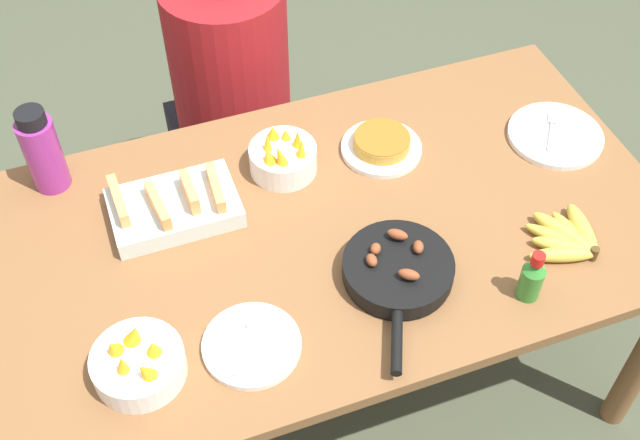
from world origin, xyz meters
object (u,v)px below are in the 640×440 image
skillet (398,271)px  water_bottle (42,151)px  frittata_plate_center (382,145)px  banana_bunch (569,239)px  hot_sauce_bottle (532,278)px  fruit_bowl_mango (138,363)px  empty_plate_near_front (555,135)px  fruit_bowl_citrus (283,157)px  person_figure (235,115)px  empty_plate_far_left (252,345)px  melon_tray (174,206)px

skillet → water_bottle: 0.90m
frittata_plate_center → banana_bunch: bearing=-56.7°
hot_sauce_bottle → skillet: bearing=151.2°
fruit_bowl_mango → water_bottle: size_ratio=0.82×
empty_plate_near_front → fruit_bowl_citrus: fruit_bowl_citrus is taller
water_bottle → empty_plate_near_front: bearing=-12.7°
frittata_plate_center → person_figure: bearing=115.4°
banana_bunch → skillet: skillet is taller
empty_plate_near_front → fruit_bowl_mango: size_ratio=1.30×
banana_bunch → fruit_bowl_citrus: (-0.55, 0.47, 0.02)m
banana_bunch → empty_plate_near_front: size_ratio=0.78×
empty_plate_far_left → water_bottle: 0.72m
melon_tray → skillet: bearing=-39.9°
frittata_plate_center → water_bottle: water_bottle is taller
skillet → fruit_bowl_mango: bearing=-61.4°
water_bottle → person_figure: 0.77m
person_figure → frittata_plate_center: bearing=-64.6°
skillet → empty_plate_near_front: 0.65m
empty_plate_far_left → water_bottle: size_ratio=0.90×
melon_tray → fruit_bowl_citrus: fruit_bowl_citrus is taller
skillet → person_figure: bearing=-147.5°
skillet → frittata_plate_center: size_ratio=1.81×
water_bottle → hot_sauce_bottle: bearing=-36.9°
hot_sauce_bottle → water_bottle: bearing=143.1°
fruit_bowl_mango → person_figure: bearing=64.9°
empty_plate_near_front → person_figure: person_figure is taller
fruit_bowl_mango → person_figure: person_figure is taller
fruit_bowl_citrus → person_figure: size_ratio=0.14×
frittata_plate_center → water_bottle: size_ratio=0.90×
fruit_bowl_mango → fruit_bowl_citrus: 0.65m
empty_plate_far_left → person_figure: 1.07m
frittata_plate_center → fruit_bowl_mango: (-0.73, -0.44, 0.02)m
melon_tray → frittata_plate_center: (0.56, 0.04, -0.01)m
melon_tray → banana_bunch: bearing=-25.6°
empty_plate_near_front → frittata_plate_center: bearing=166.1°
empty_plate_far_left → melon_tray: bearing=98.9°
person_figure → skillet: bearing=-82.0°
melon_tray → person_figure: 0.72m
frittata_plate_center → person_figure: person_figure is taller
melon_tray → frittata_plate_center: melon_tray is taller
fruit_bowl_citrus → water_bottle: (-0.56, 0.15, 0.07)m
water_bottle → fruit_bowl_mango: bearing=-81.1°
hot_sauce_bottle → person_figure: (-0.39, 1.09, -0.32)m
banana_bunch → hot_sauce_bottle: (-0.16, -0.09, 0.04)m
melon_tray → fruit_bowl_citrus: (0.30, 0.06, 0.01)m
melon_tray → empty_plate_near_front: (1.01, -0.08, -0.02)m
water_bottle → fruit_bowl_citrus: bearing=-15.2°
melon_tray → frittata_plate_center: 0.56m
fruit_bowl_mango → water_bottle: bearing=98.9°
fruit_bowl_citrus → hot_sauce_bottle: 0.68m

